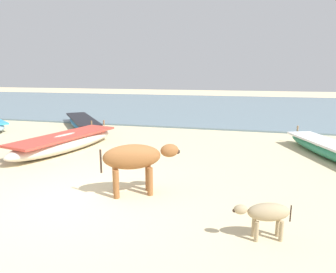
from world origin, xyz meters
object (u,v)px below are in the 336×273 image
at_px(fishing_boat_1, 82,122).
at_px(fishing_boat_4, 65,142).
at_px(calf_near_dun, 266,213).
at_px(cow_adult_brown, 135,159).
at_px(fishing_boat_3, 335,151).

bearing_deg(fishing_boat_1, fishing_boat_4, -16.40).
distance_m(fishing_boat_1, calf_near_dun, 11.09).
bearing_deg(fishing_boat_4, fishing_boat_1, 35.63).
height_order(fishing_boat_1, cow_adult_brown, cow_adult_brown).
height_order(cow_adult_brown, calf_near_dun, cow_adult_brown).
bearing_deg(calf_near_dun, fishing_boat_1, -61.40).
bearing_deg(cow_adult_brown, fishing_boat_1, 100.24).
xyz_separation_m(fishing_boat_4, cow_adult_brown, (3.53, -2.80, 0.49)).
height_order(fishing_boat_3, calf_near_dun, fishing_boat_3).
bearing_deg(fishing_boat_1, fishing_boat_3, 35.09).
relative_size(cow_adult_brown, calf_near_dun, 1.77).
xyz_separation_m(fishing_boat_3, cow_adult_brown, (-4.85, -3.99, 0.54)).
distance_m(fishing_boat_1, fishing_boat_4, 4.30).
distance_m(fishing_boat_3, fishing_boat_4, 8.46).
bearing_deg(cow_adult_brown, calf_near_dun, -51.48).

